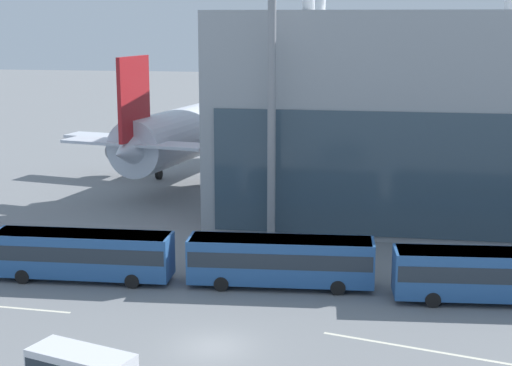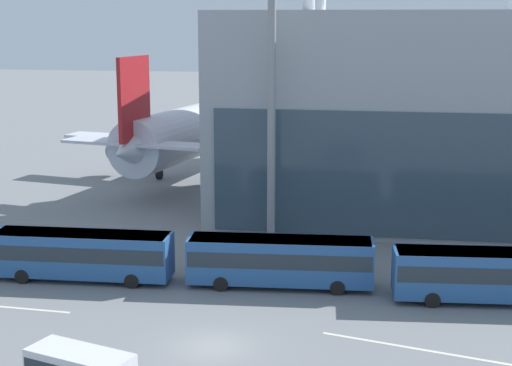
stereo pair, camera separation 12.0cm
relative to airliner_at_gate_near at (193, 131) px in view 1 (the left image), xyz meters
name	(u,v)px [view 1 (the left image)]	position (x,y,z in m)	size (l,w,h in m)	color
ground_plane	(214,347)	(12.25, -44.63, -5.49)	(440.00, 440.00, 0.00)	slate
airliner_at_gate_near	(193,131)	(0.00, 0.00, 0.00)	(30.16, 34.37, 14.37)	silver
shuttle_bus_2	(82,253)	(0.81, -34.97, -3.52)	(12.61, 3.31, 3.37)	#285693
shuttle_bus_3	(281,259)	(14.56, -34.11, -3.52)	(12.67, 3.67, 3.37)	#285693
shuttle_bus_4	(493,273)	(28.32, -34.79, -3.52)	(12.70, 3.86, 3.37)	#285693
floodlight_mast	(272,79)	(12.42, -23.99, 7.78)	(2.09, 2.09, 22.54)	gray
lane_stripe_0	(23,309)	(-0.87, -40.90, -5.49)	(6.50, 0.25, 0.01)	silver
lane_stripe_1	(419,349)	(23.51, -43.02, -5.49)	(11.08, 0.25, 0.01)	silver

